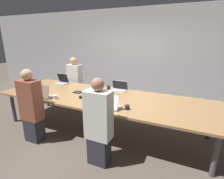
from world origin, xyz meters
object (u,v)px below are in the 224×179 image
Objects in this scene: person_near_midright at (99,124)px; laptop_far_center at (119,88)px; laptop_far_left at (62,81)px; person_far_left at (75,82)px; person_near_left at (31,107)px; cup_near_left at (55,97)px; cup_near_midright at (127,107)px; cup_far_center at (108,88)px; laptop_near_midright at (111,104)px; laptop_near_left at (45,94)px; bottle_near_left at (42,89)px; stapler at (83,97)px.

person_near_midright is 1.56m from laptop_far_center.
person_far_left reaches higher than laptop_far_left.
person_near_left reaches higher than cup_near_left.
cup_far_center reaches higher than cup_near_midright.
laptop_near_midright is 1.53m from person_near_left.
person_near_left is (-0.91, -1.46, -0.12)m from cup_far_center.
laptop_near_left is (0.44, -1.06, 0.00)m from laptop_far_left.
person_far_left reaches higher than cup_far_center.
laptop_near_left is at bearing -130.93° from cup_far_center.
bottle_near_left is (0.18, -0.89, 0.04)m from laptop_far_left.
laptop_far_left reaches higher than cup_far_center.
person_near_left is 0.98m from stapler.
person_far_left is 4.50× the size of laptop_near_midright.
person_near_midright is at bearing -37.57° from laptop_far_left.
laptop_far_center is 1.64m from laptop_near_left.
laptop_near_left is (-0.94, -1.08, 0.03)m from cup_far_center.
person_far_left reaches higher than cup_near_midright.
cup_far_center is at bearing 56.97° from cup_near_left.
bottle_near_left is (-1.19, -0.91, 0.07)m from cup_far_center.
person_near_midright is 1.86m from bottle_near_left.
person_far_left is 1.01× the size of person_near_midright.
laptop_near_left is at bearing 1.68° from laptop_near_midright.
laptop_near_midright is 0.22× the size of person_near_midright.
stapler is (1.16, -0.76, -0.05)m from laptop_far_left.
person_near_midright is 1.06m from stapler.
cup_far_center is at bearing 0.75° from laptop_far_left.
laptop_near_midright is 1.24m from cup_near_left.
cup_near_midright is 1.05m from stapler.
person_far_left is 1.66m from stapler.
laptop_near_left is at bearing -67.68° from laptop_far_left.
person_far_left is 1.39m from cup_far_center.
stapler is (0.98, 0.13, -0.09)m from bottle_near_left.
bottle_near_left is (-2.01, 0.05, 0.07)m from cup_near_midright.
laptop_near_left is at bearing -124.25° from stapler.
person_far_left is at bearing 160.92° from cup_far_center.
cup_near_midright is 2.01m from bottle_near_left.
person_far_left is 4.51× the size of laptop_near_left.
stapler is at bearing -43.19° from person_near_midright.
person_near_left is (0.46, -1.44, -0.15)m from laptop_far_left.
person_near_midright reaches higher than cup_near_left.
cup_near_left is at bearing -131.40° from laptop_far_center.
laptop_far_left reaches higher than cup_near_midright.
stapler is at bearing -33.33° from laptop_far_left.
person_near_left is 9.50× the size of stapler.
person_near_midright is 5.45× the size of bottle_near_left.
laptop_near_midright is 1.00× the size of laptop_near_left.
laptop_far_left is 3.30× the size of cup_near_left.
cup_near_left is at bearing 1.02° from laptop_near_midright.
laptop_far_left is 2.39m from cup_near_midright.
laptop_far_left is at bearing -37.57° from person_near_midright.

